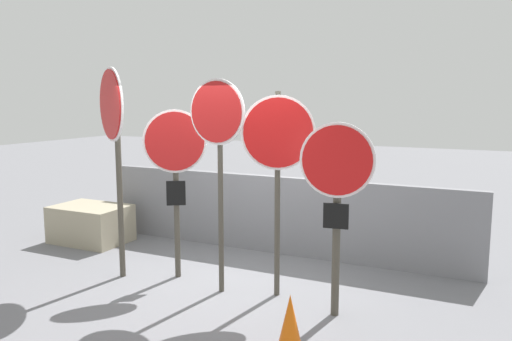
% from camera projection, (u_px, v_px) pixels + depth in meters
% --- Properties ---
extents(ground_plane, '(40.00, 40.00, 0.00)m').
position_uv_depth(ground_plane, '(229.00, 285.00, 6.35)').
color(ground_plane, slate).
extents(fence_back, '(5.95, 0.12, 1.19)m').
position_uv_depth(fence_back, '(276.00, 215.00, 7.62)').
color(fence_back, slate).
rests_on(fence_back, ground).
extents(stop_sign_0, '(0.81, 0.53, 2.75)m').
position_uv_depth(stop_sign_0, '(113.00, 126.00, 6.35)').
color(stop_sign_0, '#474238').
rests_on(stop_sign_0, ground).
extents(stop_sign_1, '(0.70, 0.44, 2.22)m').
position_uv_depth(stop_sign_1, '(175.00, 159.00, 6.38)').
color(stop_sign_1, '#474238').
rests_on(stop_sign_1, ground).
extents(stop_sign_2, '(0.77, 0.16, 2.58)m').
position_uv_depth(stop_sign_2, '(218.00, 134.00, 5.83)').
color(stop_sign_2, '#474238').
rests_on(stop_sign_2, ground).
extents(stop_sign_3, '(0.78, 0.41, 2.43)m').
position_uv_depth(stop_sign_3, '(278.00, 148.00, 5.73)').
color(stop_sign_3, '#474238').
rests_on(stop_sign_3, ground).
extents(stop_sign_4, '(0.79, 0.19, 2.11)m').
position_uv_depth(stop_sign_4, '(337.00, 184.00, 5.22)').
color(stop_sign_4, '#474238').
rests_on(stop_sign_4, ground).
extents(traffic_cone_0, '(0.35, 0.35, 0.68)m').
position_uv_depth(traffic_cone_0, '(290.00, 332.00, 4.34)').
color(traffic_cone_0, black).
rests_on(traffic_cone_0, ground).
extents(storage_crate, '(1.20, 0.83, 0.61)m').
position_uv_depth(storage_crate, '(91.00, 224.00, 8.24)').
color(storage_crate, '#9E937A').
rests_on(storage_crate, ground).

